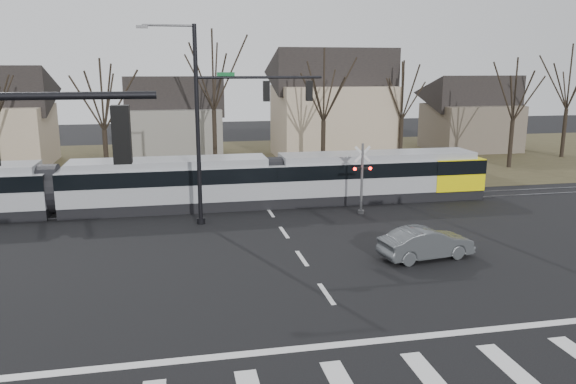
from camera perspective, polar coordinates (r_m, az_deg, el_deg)
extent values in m
plane|color=black|center=(19.13, 5.55, -12.55)|extent=(140.00, 140.00, 0.00)
cube|color=#38331E|center=(49.47, -5.36, 3.06)|extent=(140.00, 28.00, 0.01)
cube|color=silver|center=(16.23, 14.17, -17.74)|extent=(0.60, 2.60, 0.01)
cube|color=silver|center=(17.32, 21.64, -16.23)|extent=(0.60, 2.60, 0.01)
cube|color=silver|center=(17.59, 7.32, -14.92)|extent=(28.00, 0.35, 0.01)
cube|color=silver|center=(20.88, 3.92, -10.28)|extent=(0.18, 2.00, 0.01)
cube|color=silver|center=(24.50, 1.42, -6.74)|extent=(0.18, 2.00, 0.01)
cube|color=silver|center=(28.22, -0.41, -4.12)|extent=(0.18, 2.00, 0.01)
cube|color=silver|center=(32.01, -1.80, -2.11)|extent=(0.18, 2.00, 0.01)
cube|color=silver|center=(35.84, -2.89, -0.53)|extent=(0.18, 2.00, 0.01)
cube|color=silver|center=(39.71, -3.77, 0.75)|extent=(0.18, 2.00, 0.01)
cube|color=silver|center=(43.60, -4.49, 1.80)|extent=(0.18, 2.00, 0.01)
cube|color=silver|center=(47.51, -5.09, 2.67)|extent=(0.18, 2.00, 0.01)
cube|color=#59595E|center=(33.05, -2.12, -1.60)|extent=(90.00, 0.12, 0.06)
cube|color=#59595E|center=(34.40, -2.51, -1.04)|extent=(90.00, 0.12, 0.06)
cube|color=gray|center=(33.19, -11.88, 0.76)|extent=(12.14, 2.83, 2.95)
cube|color=black|center=(33.08, -11.92, 1.77)|extent=(12.16, 2.87, 0.86)
cube|color=gray|center=(35.41, 9.04, 1.60)|extent=(13.15, 2.83, 2.95)
cube|color=black|center=(35.31, 9.07, 2.55)|extent=(13.17, 2.87, 0.86)
cube|color=yellow|center=(37.41, 16.18, 1.98)|extent=(3.24, 2.89, 1.97)
imported|color=#45484B|center=(25.04, 13.86, -5.06)|extent=(2.66, 4.56, 1.36)
cube|color=black|center=(10.64, -16.55, 5.62)|extent=(0.32, 0.32, 1.05)
sphere|color=#FF0C07|center=(10.60, -16.66, 7.39)|extent=(0.22, 0.22, 0.22)
cylinder|color=black|center=(29.21, -9.16, 6.49)|extent=(0.22, 0.22, 10.20)
cylinder|color=black|center=(30.12, -8.84, -2.91)|extent=(0.44, 0.44, 0.30)
cylinder|color=black|center=(29.38, -2.86, 11.55)|extent=(6.50, 0.14, 0.14)
cube|color=#0C5926|center=(29.16, -6.34, 11.78)|extent=(0.90, 0.03, 0.22)
cube|color=black|center=(29.45, -2.21, 10.20)|extent=(0.32, 0.32, 1.05)
sphere|color=#FF0C07|center=(29.44, -2.22, 10.84)|extent=(0.22, 0.22, 0.22)
cube|color=black|center=(29.90, 2.16, 10.24)|extent=(0.32, 0.32, 1.05)
sphere|color=#FF0C07|center=(29.89, 2.17, 10.87)|extent=(0.22, 0.22, 0.22)
cube|color=#59595B|center=(29.12, -14.62, 15.94)|extent=(0.55, 0.22, 0.14)
cylinder|color=#59595B|center=(31.65, 7.51, 1.32)|extent=(0.14, 0.14, 4.00)
cylinder|color=#59595B|center=(32.07, 7.41, -2.01)|extent=(0.36, 0.36, 0.20)
cube|color=silver|center=(31.41, 7.58, 3.83)|extent=(0.95, 0.04, 0.95)
cube|color=silver|center=(31.41, 7.58, 3.83)|extent=(0.95, 0.04, 0.95)
cube|color=black|center=(31.54, 7.54, 2.39)|extent=(1.00, 0.10, 0.12)
sphere|color=#FF0C07|center=(31.32, 6.81, 2.34)|extent=(0.18, 0.18, 0.18)
sphere|color=#FF0C07|center=(31.62, 8.36, 2.39)|extent=(0.18, 0.18, 0.18)
cube|color=slate|center=(52.85, -11.32, 5.93)|extent=(8.00, 7.00, 4.50)
cube|color=tan|center=(51.76, 4.47, 7.11)|extent=(10.00, 8.00, 6.50)
cube|color=brown|center=(59.53, 18.01, 6.28)|extent=(8.00, 7.00, 4.50)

